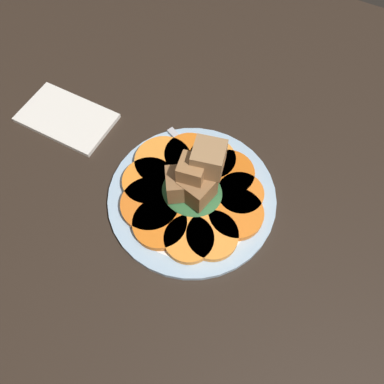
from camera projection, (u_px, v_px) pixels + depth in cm
name	position (u px, v px, depth cm)	size (l,w,h in cm)	color
table_slab	(192.00, 201.00, 59.65)	(120.00, 120.00, 2.00)	black
plate	(192.00, 197.00, 58.31)	(26.12, 26.12, 1.05)	#99B7D1
carrot_slice_0	(212.00, 235.00, 53.99)	(7.61, 7.61, 1.25)	orange
carrot_slice_1	(235.00, 216.00, 55.42)	(8.29, 8.29, 1.25)	orange
carrot_slice_2	(240.00, 194.00, 57.17)	(7.21, 7.21, 1.25)	orange
carrot_slice_3	(228.00, 174.00, 58.88)	(8.32, 8.32, 1.25)	orange
carrot_slice_4	(211.00, 159.00, 60.15)	(7.64, 7.64, 1.25)	orange
carrot_slice_5	(190.00, 155.00, 60.50)	(8.17, 8.17, 1.25)	orange
carrot_slice_6	(163.00, 161.00, 59.95)	(9.17, 9.17, 1.25)	orange
carrot_slice_7	(149.00, 182.00, 58.21)	(8.30, 8.30, 1.25)	orange
carrot_slice_8	(150.00, 204.00, 56.35)	(8.95, 8.95, 1.25)	orange
carrot_slice_9	(160.00, 224.00, 54.86)	(8.06, 8.06, 1.25)	orange
carrot_slice_10	(189.00, 239.00, 53.72)	(7.28, 7.28, 1.25)	orange
center_pile	(194.00, 182.00, 54.20)	(9.73, 9.14, 10.63)	#2D6033
fork	(204.00, 166.00, 60.01)	(17.04, 8.95, 0.40)	#B2B2B7
napkin	(67.00, 118.00, 65.80)	(16.21, 9.72, 0.80)	silver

